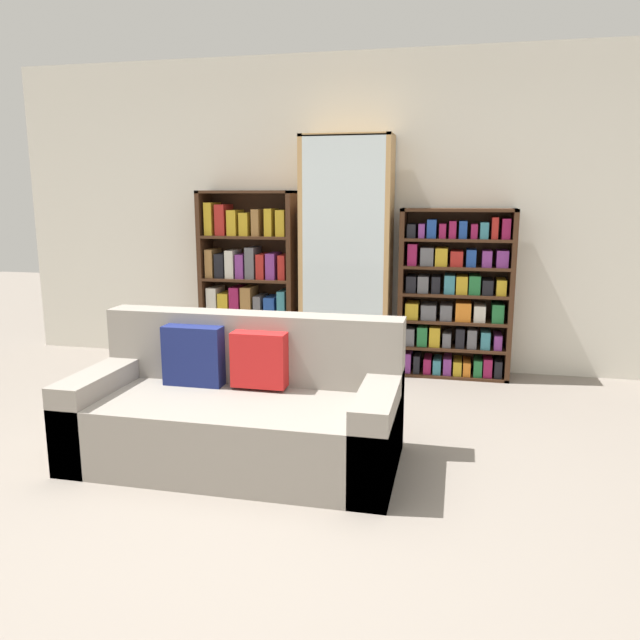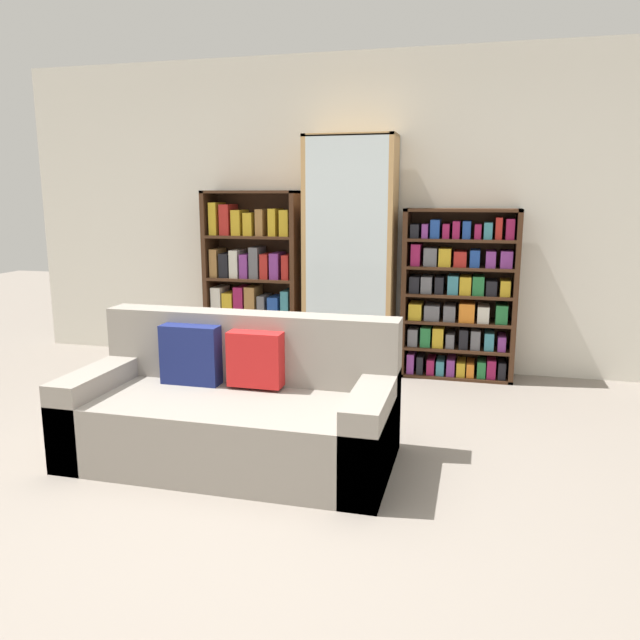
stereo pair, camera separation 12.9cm
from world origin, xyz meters
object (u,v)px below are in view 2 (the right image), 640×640
Objects in this scene: bookshelf_left at (253,283)px; display_cabinet at (350,257)px; bookshelf_right at (458,297)px; couch at (234,411)px; wine_bottle at (360,403)px.

display_cabinet reaches higher than bookshelf_left.
bookshelf_right is at bearing 0.00° from bookshelf_left.
couch is at bearing -72.76° from bookshelf_left.
bookshelf_right is (0.92, 0.02, -0.31)m from display_cabinet.
bookshelf_right is at bearing 67.54° from wine_bottle.
couch is at bearing -133.40° from wine_bottle.
wine_bottle is at bearing -112.46° from bookshelf_right.
bookshelf_right reaches higher than wine_bottle.
bookshelf_left reaches higher than wine_bottle.
couch is 1.19× the size of bookshelf_left.
display_cabinet is at bearing 104.62° from wine_bottle.
display_cabinet reaches higher than couch.
display_cabinet reaches higher than bookshelf_right.
wine_bottle is at bearing 46.60° from couch.
bookshelf_right reaches higher than couch.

